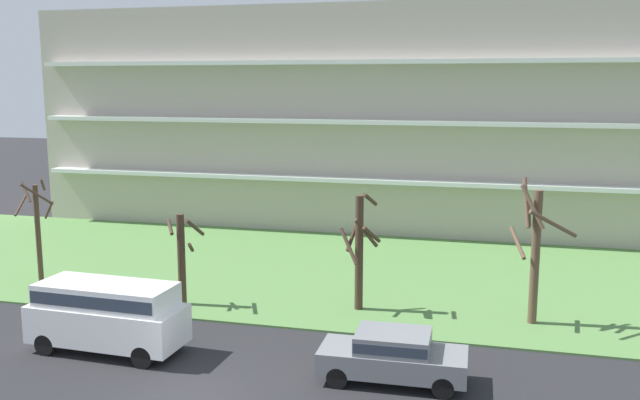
{
  "coord_description": "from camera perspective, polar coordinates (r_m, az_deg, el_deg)",
  "views": [
    {
      "loc": [
        8.23,
        -16.94,
        8.91
      ],
      "look_at": [
        2.33,
        6.0,
        4.86
      ],
      "focal_mm": 38.57,
      "sensor_mm": 36.0,
      "label": 1
    }
  ],
  "objects": [
    {
      "name": "ground",
      "position": [
        20.84,
        -10.78,
        -15.79
      ],
      "size": [
        160.0,
        160.0,
        0.0
      ],
      "primitive_type": "plane",
      "color": "#232326"
    },
    {
      "name": "sedan_gray_center_left",
      "position": [
        21.22,
        6.07,
        -12.61
      ],
      "size": [
        4.44,
        1.91,
        1.57
      ],
      "rotation": [
        0.0,
        0.0,
        3.17
      ],
      "color": "slate",
      "rests_on": "ground"
    },
    {
      "name": "tree_right",
      "position": [
        26.31,
        17.37,
        -3.87
      ],
      "size": [
        2.34,
        1.87,
        5.51
      ],
      "color": "brown",
      "rests_on": "ground"
    },
    {
      "name": "grass_lawn_strip",
      "position": [
        33.22,
        -0.46,
        -5.78
      ],
      "size": [
        80.0,
        16.0,
        0.08
      ],
      "primitive_type": "cube",
      "color": "#547F42",
      "rests_on": "ground"
    },
    {
      "name": "van_white_near_left",
      "position": [
        24.22,
        -17.25,
        -8.82
      ],
      "size": [
        5.28,
        2.22,
        2.36
      ],
      "rotation": [
        0.0,
        0.0,
        3.1
      ],
      "color": "white",
      "rests_on": "ground"
    },
    {
      "name": "tree_far_left",
      "position": [
        32.46,
        -22.39,
        -2.16
      ],
      "size": [
        1.79,
        1.74,
        4.87
      ],
      "color": "#4C3828",
      "rests_on": "ground"
    },
    {
      "name": "tree_left",
      "position": [
        28.05,
        -11.35,
        -4.6
      ],
      "size": [
        1.39,
        1.38,
        3.78
      ],
      "color": "#423023",
      "rests_on": "ground"
    },
    {
      "name": "tree_center",
      "position": [
        26.83,
        3.3,
        -4.06
      ],
      "size": [
        1.62,
        1.35,
        4.84
      ],
      "color": "#423023",
      "rests_on": "ground"
    },
    {
      "name": "apartment_building",
      "position": [
        46.49,
        4.24,
        6.96
      ],
      "size": [
        40.41,
        14.46,
        13.41
      ],
      "color": "#B2A899",
      "rests_on": "ground"
    }
  ]
}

